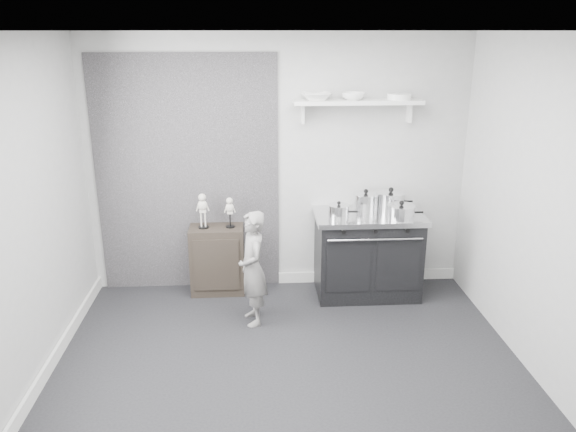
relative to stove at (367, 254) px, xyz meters
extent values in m
plane|color=black|center=(-0.93, -1.48, -0.45)|extent=(4.00, 4.00, 0.00)
cube|color=#A7A7A5|center=(-0.93, 0.32, 0.90)|extent=(4.00, 0.02, 2.70)
cube|color=#A7A7A5|center=(-0.93, -3.28, 0.90)|extent=(4.00, 0.02, 2.70)
cube|color=#A7A7A5|center=(-2.93, -1.48, 0.90)|extent=(0.02, 3.60, 2.70)
cube|color=#A7A7A5|center=(1.07, -1.48, 0.90)|extent=(0.02, 3.60, 2.70)
cube|color=silver|center=(-0.93, -1.48, 2.25)|extent=(4.00, 3.60, 0.02)
cube|color=black|center=(-1.88, 0.31, 0.80)|extent=(1.90, 0.02, 2.50)
cube|color=silver|center=(0.07, 0.30, -0.39)|extent=(2.00, 0.03, 0.12)
cube|color=silver|center=(-2.91, -1.48, -0.39)|extent=(0.03, 3.60, 0.12)
cube|color=white|center=(-0.13, 0.19, 1.57)|extent=(1.30, 0.26, 0.04)
cube|color=white|center=(-0.68, 0.26, 1.45)|extent=(0.03, 0.12, 0.20)
cube|color=white|center=(0.42, 0.26, 1.45)|extent=(0.03, 0.12, 0.20)
cube|color=black|center=(0.00, 0.00, -0.03)|extent=(1.06, 0.64, 0.85)
cube|color=silver|center=(0.00, 0.00, 0.42)|extent=(1.12, 0.68, 0.05)
cube|color=black|center=(-0.25, -0.31, -0.01)|extent=(0.44, 0.02, 0.55)
cube|color=black|center=(0.25, -0.31, -0.01)|extent=(0.44, 0.02, 0.55)
cylinder|color=silver|center=(0.00, -0.35, 0.29)|extent=(0.95, 0.02, 0.02)
cylinder|color=black|center=(-0.32, -0.33, 0.37)|extent=(0.04, 0.03, 0.04)
cylinder|color=black|center=(0.00, -0.33, 0.37)|extent=(0.04, 0.03, 0.04)
cylinder|color=black|center=(0.32, -0.33, 0.37)|extent=(0.04, 0.03, 0.04)
cube|color=black|center=(-1.59, 0.13, -0.09)|extent=(0.57, 0.33, 0.74)
imported|color=slate|center=(-1.21, -0.56, 0.11)|extent=(0.35, 0.46, 1.12)
cylinder|color=silver|center=(-0.34, -0.12, 0.51)|extent=(0.21, 0.21, 0.12)
cylinder|color=silver|center=(-0.34, -0.12, 0.58)|extent=(0.22, 0.22, 0.02)
sphere|color=black|center=(-0.34, -0.12, 0.60)|extent=(0.04, 0.04, 0.04)
cylinder|color=black|center=(-0.19, -0.12, 0.51)|extent=(0.10, 0.02, 0.02)
cylinder|color=silver|center=(-0.02, 0.11, 0.53)|extent=(0.26, 0.26, 0.17)
cylinder|color=silver|center=(-0.02, 0.11, 0.62)|extent=(0.27, 0.27, 0.02)
sphere|color=black|center=(-0.02, 0.11, 0.66)|extent=(0.05, 0.05, 0.05)
cylinder|color=black|center=(0.15, 0.11, 0.53)|extent=(0.10, 0.02, 0.02)
cylinder|color=silver|center=(0.25, 0.12, 0.53)|extent=(0.30, 0.30, 0.18)
cylinder|color=silver|center=(0.25, 0.12, 0.63)|extent=(0.30, 0.30, 0.02)
sphere|color=black|center=(0.25, 0.12, 0.66)|extent=(0.05, 0.05, 0.05)
cylinder|color=black|center=(0.43, 0.12, 0.53)|extent=(0.10, 0.02, 0.02)
cylinder|color=silver|center=(0.28, -0.18, 0.51)|extent=(0.27, 0.27, 0.13)
cylinder|color=silver|center=(0.28, -0.18, 0.58)|extent=(0.28, 0.28, 0.02)
sphere|color=black|center=(0.28, -0.18, 0.61)|extent=(0.05, 0.05, 0.05)
cylinder|color=black|center=(0.46, -0.18, 0.51)|extent=(0.10, 0.02, 0.02)
imported|color=white|center=(-0.55, 0.19, 1.62)|extent=(0.31, 0.31, 0.08)
imported|color=white|center=(-0.18, 0.19, 1.62)|extent=(0.24, 0.24, 0.07)
cylinder|color=white|center=(0.29, 0.19, 1.62)|extent=(0.24, 0.24, 0.06)
camera|label=1|loc=(-1.19, -5.45, 2.25)|focal=35.00mm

